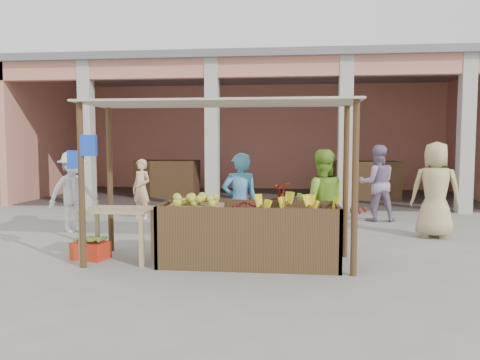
# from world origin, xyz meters

# --- Properties ---
(ground) EXTENTS (60.00, 60.00, 0.00)m
(ground) POSITION_xyz_m (0.00, 0.00, 0.00)
(ground) COLOR gray
(ground) RESTS_ON ground
(market_building) EXTENTS (14.40, 6.40, 4.20)m
(market_building) POSITION_xyz_m (0.05, 8.93, 2.70)
(market_building) COLOR tan
(market_building) RESTS_ON ground
(fruit_stall) EXTENTS (2.60, 0.95, 0.80)m
(fruit_stall) POSITION_xyz_m (0.50, 0.00, 0.40)
(fruit_stall) COLOR brown
(fruit_stall) RESTS_ON ground
(stall_awning) EXTENTS (4.09, 1.35, 2.39)m
(stall_awning) POSITION_xyz_m (-0.01, 0.06, 1.98)
(stall_awning) COLOR brown
(stall_awning) RESTS_ON ground
(banana_heap) EXTENTS (1.12, 0.61, 0.20)m
(banana_heap) POSITION_xyz_m (1.17, 0.00, 0.90)
(banana_heap) COLOR yellow
(banana_heap) RESTS_ON fruit_stall
(melon_tray) EXTENTS (0.79, 0.69, 0.21)m
(melon_tray) POSITION_xyz_m (-0.32, 0.05, 0.90)
(melon_tray) COLOR #9A784F
(melon_tray) RESTS_ON fruit_stall
(berry_heap) EXTENTS (0.48, 0.39, 0.15)m
(berry_heap) POSITION_xyz_m (0.42, 0.02, 0.88)
(berry_heap) COLOR maroon
(berry_heap) RESTS_ON fruit_stall
(side_table) EXTENTS (1.01, 0.68, 0.81)m
(side_table) POSITION_xyz_m (-1.47, -0.06, 0.67)
(side_table) COLOR tan
(side_table) RESTS_ON ground
(papaya_pile) EXTENTS (0.68, 0.39, 0.20)m
(papaya_pile) POSITION_xyz_m (-1.47, -0.06, 0.91)
(papaya_pile) COLOR #468A2D
(papaya_pile) RESTS_ON side_table
(red_crate) EXTENTS (0.58, 0.48, 0.26)m
(red_crate) POSITION_xyz_m (-1.96, 0.04, 0.13)
(red_crate) COLOR red
(red_crate) RESTS_ON ground
(plantain_bundle) EXTENTS (0.42, 0.29, 0.08)m
(plantain_bundle) POSITION_xyz_m (-1.96, 0.04, 0.31)
(plantain_bundle) COLOR olive
(plantain_bundle) RESTS_ON red_crate
(produce_sacks) EXTENTS (0.94, 0.70, 0.57)m
(produce_sacks) POSITION_xyz_m (2.92, 5.27, 0.28)
(produce_sacks) COLOR maroon
(produce_sacks) RESTS_ON ground
(vendor_blue) EXTENTS (0.77, 0.67, 1.73)m
(vendor_blue) POSITION_xyz_m (0.28, 0.77, 0.87)
(vendor_blue) COLOR #4593C2
(vendor_blue) RESTS_ON ground
(vendor_green) EXTENTS (0.86, 0.51, 1.77)m
(vendor_green) POSITION_xyz_m (1.59, 0.79, 0.89)
(vendor_green) COLOR #90D038
(vendor_green) RESTS_ON ground
(motorcycle) EXTENTS (1.43, 2.15, 1.06)m
(motorcycle) POSITION_xyz_m (0.45, 2.26, 0.53)
(motorcycle) COLOR maroon
(motorcycle) RESTS_ON ground
(shopper_a) EXTENTS (1.11, 1.24, 1.75)m
(shopper_a) POSITION_xyz_m (-3.23, 2.13, 0.88)
(shopper_a) COLOR silver
(shopper_a) RESTS_ON ground
(shopper_c) EXTENTS (1.09, 0.84, 2.00)m
(shopper_c) POSITION_xyz_m (3.81, 2.31, 1.00)
(shopper_c) COLOR tan
(shopper_c) RESTS_ON ground
(shopper_e) EXTENTS (0.67, 0.62, 1.46)m
(shopper_e) POSITION_xyz_m (-2.38, 3.85, 0.73)
(shopper_e) COLOR #E9BB8A
(shopper_e) RESTS_ON ground
(shopper_f) EXTENTS (0.96, 0.60, 1.90)m
(shopper_f) POSITION_xyz_m (3.06, 4.13, 0.95)
(shopper_f) COLOR #977FA5
(shopper_f) RESTS_ON ground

